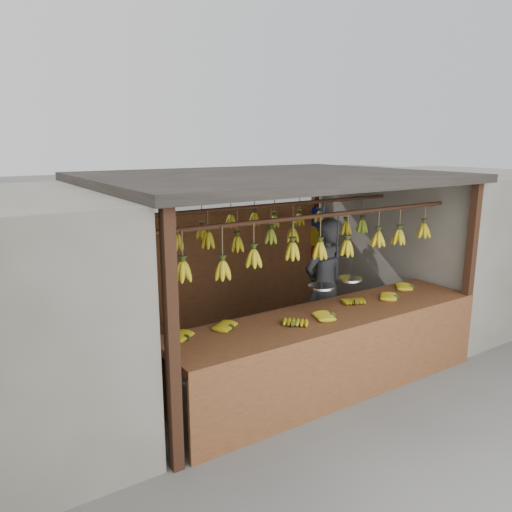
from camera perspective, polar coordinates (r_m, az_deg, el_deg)
ground at (r=6.77m, az=1.42°, el=-11.28°), size 80.00×80.00×0.00m
stall at (r=6.49m, az=-0.14°, el=5.83°), size 4.30×3.30×2.40m
neighbor_right at (r=8.89m, az=20.95°, el=1.55°), size 3.00×3.00×2.30m
counter at (r=5.64m, az=9.34°, el=-8.63°), size 3.94×0.90×0.96m
hanging_bananas at (r=6.27m, az=1.51°, el=2.28°), size 3.58×2.24×0.39m
balance_scale at (r=5.74m, az=9.13°, el=-2.66°), size 0.77×0.35×0.81m
vendor at (r=6.74m, az=7.81°, el=-3.31°), size 0.69×0.48×1.81m
bag_bundles at (r=8.60m, az=7.00°, el=1.12°), size 0.08×0.26×1.26m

